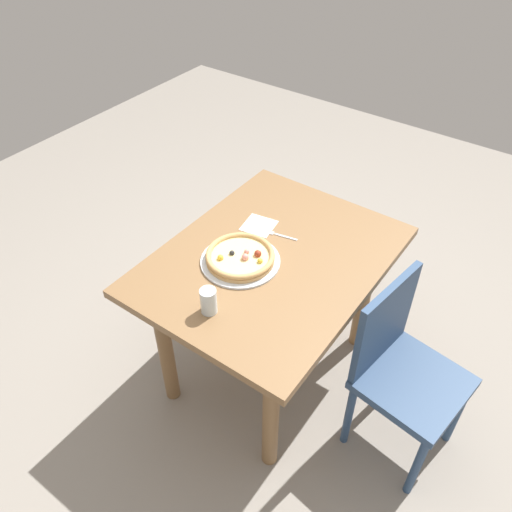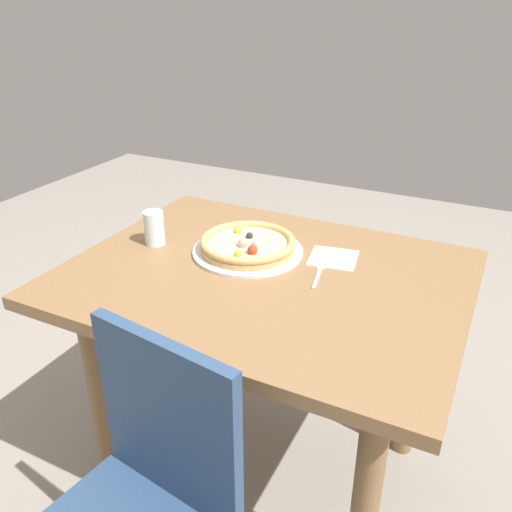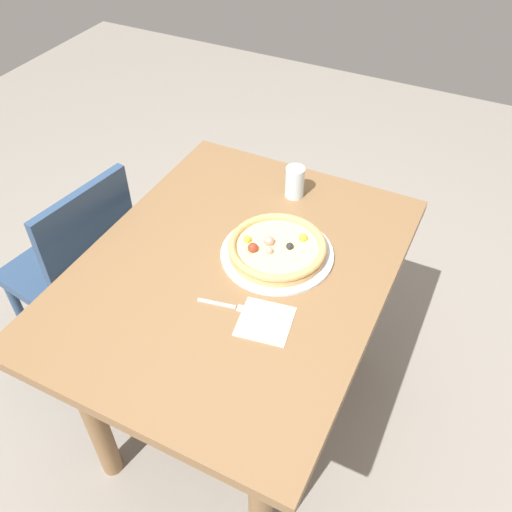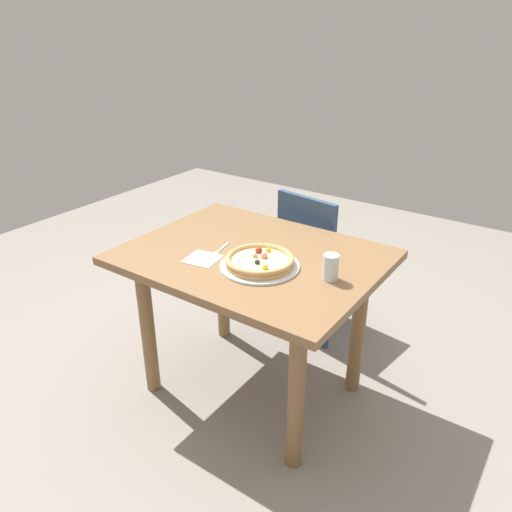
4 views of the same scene
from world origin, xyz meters
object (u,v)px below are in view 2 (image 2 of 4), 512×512
Objects in this scene: dining_table at (264,309)px; pizza at (248,244)px; drinking_glass at (154,228)px; fork at (319,272)px; napkin at (333,258)px; plate at (248,251)px.

dining_table is 0.21m from pizza.
pizza reaches higher than dining_table.
pizza is at bearing 13.71° from drinking_glass.
pizza reaches higher than fork.
drinking_glass is at bearing -166.29° from pizza.
napkin reaches higher than dining_table.
drinking_glass is 0.78× the size of napkin.
napkin is at bearing 49.23° from dining_table.
plate is (-0.10, 0.09, 0.13)m from dining_table.
pizza is (-0.10, 0.09, 0.16)m from dining_table.
plate is at bearing 13.83° from drinking_glass.
drinking_glass is at bearing -166.17° from plate.
fork is 1.51× the size of drinking_glass.
napkin is (0.15, 0.17, 0.13)m from dining_table.
plate reaches higher than fork.
dining_table is 0.26m from napkin.
dining_table is at bearing -41.84° from plate.
drinking_glass is (-0.40, 0.02, 0.18)m from dining_table.
dining_table is 0.44m from drinking_glass.
pizza is 0.25m from fork.
plate is 0.03m from pizza.
napkin is (0.25, 0.08, -0.00)m from plate.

